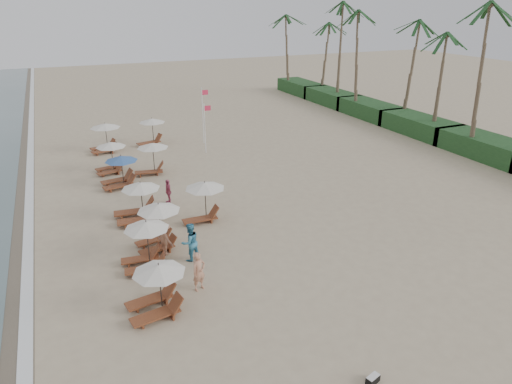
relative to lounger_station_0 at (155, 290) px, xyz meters
name	(u,v)px	position (x,y,z in m)	size (l,w,h in m)	color
ground	(276,253)	(6.44, 2.24, -1.02)	(160.00, 160.00, 0.00)	tan
wet_sand_band	(4,217)	(-6.06, 12.24, -1.01)	(3.20, 140.00, 0.01)	#6B5E4C
foam_line	(29,213)	(-4.76, 12.24, -1.00)	(0.50, 140.00, 0.02)	white
shrub_hedge	(420,126)	(28.44, 16.74, -0.22)	(3.20, 53.00, 1.60)	#193D1C
palm_row	(426,21)	(28.35, 17.64, 8.89)	(7.00, 52.00, 12.30)	brown
lounger_station_0	(155,290)	(0.00, 0.00, 0.00)	(2.51, 2.09, 2.10)	brown
lounger_station_1	(144,245)	(0.29, 3.48, 0.17)	(2.36, 2.06, 2.33)	brown
lounger_station_2	(156,226)	(1.23, 5.11, 0.22)	(2.38, 2.12, 2.37)	brown
lounger_station_3	(137,204)	(0.93, 8.74, -0.03)	(2.73, 2.25, 2.22)	brown
lounger_station_4	(119,172)	(0.80, 14.46, -0.01)	(2.59, 2.15, 2.11)	brown
lounger_station_5	(109,157)	(0.64, 17.50, 0.17)	(2.39, 2.11, 2.27)	brown
lounger_station_6	(104,137)	(0.91, 22.85, 0.22)	(2.68, 2.41, 2.36)	brown
inland_station_0	(203,198)	(4.30, 7.17, 0.37)	(2.65, 2.24, 2.22)	brown
inland_station_1	(151,156)	(3.31, 16.04, 0.35)	(2.72, 2.24, 2.22)	brown
inland_station_2	(150,129)	(4.85, 23.44, 0.33)	(2.76, 2.24, 2.22)	brown
beachgoer_near	(199,271)	(2.05, 0.81, -0.13)	(0.64, 0.42, 1.76)	tan
beachgoer_mid_a	(190,242)	(2.42, 3.33, -0.07)	(0.92, 0.72, 1.90)	teal
beachgoer_mid_b	(165,239)	(1.45, 4.37, -0.18)	(1.09, 0.62, 1.68)	#9A684E
beachgoer_far_a	(168,191)	(3.12, 10.42, -0.25)	(0.90, 0.37, 1.54)	#AA4460
duffel_bag	(373,379)	(5.59, -6.54, -0.88)	(0.54, 0.38, 0.27)	black
flag_pole_near	(205,126)	(8.42, 19.19, 1.25)	(0.60, 0.08, 4.07)	silver
flag_pole_far	(203,113)	(9.13, 21.91, 1.64)	(0.59, 0.08, 4.81)	silver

